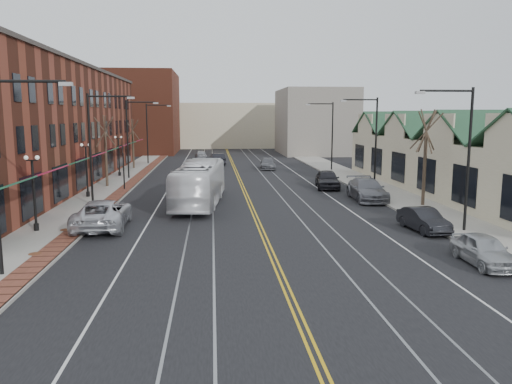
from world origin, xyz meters
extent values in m
plane|color=black|center=(0.00, 0.00, 0.00)|extent=(160.00, 160.00, 0.00)
cube|color=gray|center=(-12.00, 20.00, 0.07)|extent=(4.00, 120.00, 0.15)
cube|color=gray|center=(12.00, 20.00, 0.07)|extent=(4.00, 120.00, 0.15)
cube|color=brown|center=(-19.00, 27.00, 5.50)|extent=(10.00, 50.00, 11.00)
cube|color=#C1B795|center=(18.00, 20.00, 2.30)|extent=(8.00, 36.00, 4.60)
cube|color=brown|center=(-16.00, 70.00, 7.00)|extent=(14.00, 18.00, 14.00)
cube|color=#C1B795|center=(0.00, 85.00, 4.50)|extent=(22.00, 14.00, 9.00)
cube|color=slate|center=(15.00, 65.00, 5.50)|extent=(12.00, 16.00, 11.00)
cylinder|color=black|center=(-10.00, 0.00, 7.95)|extent=(3.00, 0.12, 0.12)
cube|color=#999999|center=(-8.50, 0.00, 7.85)|extent=(0.50, 0.25, 0.15)
cylinder|color=black|center=(-11.50, 16.00, 4.15)|extent=(0.16, 0.16, 8.00)
cylinder|color=black|center=(-10.00, 16.00, 7.95)|extent=(3.00, 0.12, 0.12)
cube|color=#999999|center=(-8.50, 16.00, 7.85)|extent=(0.50, 0.25, 0.15)
cylinder|color=black|center=(-11.50, 32.00, 4.15)|extent=(0.16, 0.16, 8.00)
cylinder|color=black|center=(-10.00, 32.00, 7.95)|extent=(3.00, 0.12, 0.12)
cube|color=#999999|center=(-8.50, 32.00, 7.85)|extent=(0.50, 0.25, 0.15)
cylinder|color=black|center=(-11.50, 48.00, 4.15)|extent=(0.16, 0.16, 8.00)
cylinder|color=black|center=(-10.00, 48.00, 7.95)|extent=(3.00, 0.12, 0.12)
cube|color=#999999|center=(-8.50, 48.00, 7.85)|extent=(0.50, 0.25, 0.15)
cylinder|color=black|center=(11.50, 6.00, 4.15)|extent=(0.16, 0.16, 8.00)
cylinder|color=black|center=(10.00, 6.00, 7.95)|extent=(3.00, 0.12, 0.12)
cube|color=#999999|center=(8.50, 6.00, 7.85)|extent=(0.50, 0.25, 0.15)
cylinder|color=black|center=(11.50, 22.00, 4.15)|extent=(0.16, 0.16, 8.00)
cylinder|color=black|center=(10.00, 22.00, 7.95)|extent=(3.00, 0.12, 0.12)
cube|color=#999999|center=(8.50, 22.00, 7.85)|extent=(0.50, 0.25, 0.15)
cylinder|color=black|center=(11.50, 38.00, 4.15)|extent=(0.16, 0.16, 8.00)
cylinder|color=black|center=(10.00, 38.00, 7.95)|extent=(3.00, 0.12, 0.12)
cube|color=#999999|center=(8.50, 38.00, 7.85)|extent=(0.50, 0.25, 0.15)
cylinder|color=black|center=(-12.80, 8.00, 0.35)|extent=(0.28, 0.28, 0.40)
cylinder|color=black|center=(-12.80, 8.00, 2.15)|extent=(0.14, 0.14, 4.00)
cube|color=black|center=(-12.80, 8.00, 4.15)|extent=(0.60, 0.06, 0.06)
sphere|color=white|center=(-13.10, 8.00, 4.30)|extent=(0.24, 0.24, 0.24)
sphere|color=white|center=(-12.50, 8.00, 4.30)|extent=(0.24, 0.24, 0.24)
cylinder|color=black|center=(-12.80, 20.00, 0.35)|extent=(0.28, 0.28, 0.40)
cylinder|color=black|center=(-12.80, 20.00, 2.15)|extent=(0.14, 0.14, 4.00)
cube|color=black|center=(-12.80, 20.00, 4.15)|extent=(0.60, 0.06, 0.06)
sphere|color=white|center=(-13.10, 20.00, 4.30)|extent=(0.24, 0.24, 0.24)
sphere|color=white|center=(-12.50, 20.00, 4.30)|extent=(0.24, 0.24, 0.24)
cylinder|color=black|center=(-12.80, 34.00, 0.35)|extent=(0.28, 0.28, 0.40)
cylinder|color=black|center=(-12.80, 34.00, 2.15)|extent=(0.14, 0.14, 4.00)
cube|color=black|center=(-12.80, 34.00, 4.15)|extent=(0.60, 0.06, 0.06)
sphere|color=white|center=(-13.10, 34.00, 4.30)|extent=(0.24, 0.24, 0.24)
sphere|color=white|center=(-12.50, 34.00, 4.30)|extent=(0.24, 0.24, 0.24)
cylinder|color=#382B21|center=(-12.50, 26.00, 2.60)|extent=(0.24, 0.24, 4.90)
cylinder|color=#382B21|center=(-12.50, 26.00, 5.15)|extent=(0.58, 1.37, 2.90)
cylinder|color=#382B21|center=(-12.50, 26.00, 5.15)|extent=(1.60, 0.66, 2.78)
cylinder|color=#382B21|center=(-12.50, 26.00, 5.15)|extent=(0.53, 1.23, 2.96)
cylinder|color=#382B21|center=(-12.50, 26.00, 5.15)|extent=(1.69, 1.03, 2.64)
cylinder|color=#382B21|center=(-12.50, 26.00, 5.15)|extent=(1.78, 1.29, 2.48)
cylinder|color=#382B21|center=(-12.50, 42.00, 2.42)|extent=(0.24, 0.24, 4.55)
cylinder|color=#382B21|center=(-12.50, 42.00, 4.80)|extent=(0.55, 1.28, 2.69)
cylinder|color=#382B21|center=(-12.50, 42.00, 4.80)|extent=(1.49, 0.62, 2.58)
cylinder|color=#382B21|center=(-12.50, 42.00, 4.80)|extent=(0.50, 1.15, 2.75)
cylinder|color=#382B21|center=(-12.50, 42.00, 4.80)|extent=(1.57, 0.97, 2.45)
cylinder|color=#382B21|center=(-12.50, 42.00, 4.80)|extent=(1.66, 1.20, 2.30)
cylinder|color=#382B21|center=(12.50, 14.00, 2.78)|extent=(0.24, 0.24, 5.25)
cylinder|color=#382B21|center=(12.50, 14.00, 5.50)|extent=(0.61, 1.46, 3.10)
cylinder|color=#382B21|center=(12.50, 14.00, 5.50)|extent=(1.70, 0.70, 2.97)
cylinder|color=#382B21|center=(12.50, 14.00, 5.50)|extent=(0.56, 1.31, 3.17)
cylinder|color=#382B21|center=(12.50, 14.00, 5.50)|extent=(1.80, 1.10, 2.82)
cylinder|color=#382B21|center=(12.50, 14.00, 5.50)|extent=(1.90, 1.37, 2.65)
cylinder|color=#592D19|center=(-11.20, 3.00, 0.16)|extent=(0.60, 0.60, 0.02)
cylinder|color=#592D19|center=(-11.20, 8.00, 0.16)|extent=(0.60, 0.60, 0.02)
cylinder|color=black|center=(-10.60, 24.00, 1.75)|extent=(0.12, 0.12, 3.20)
imported|color=black|center=(-10.60, 24.00, 3.50)|extent=(0.18, 0.15, 0.90)
imported|color=white|center=(-3.75, 16.17, 1.62)|extent=(3.93, 11.85, 3.24)
imported|color=silver|center=(-9.28, 8.93, 0.86)|extent=(3.07, 6.28, 1.72)
imported|color=#A5A8AC|center=(9.25, -0.04, 0.69)|extent=(1.74, 4.11, 1.39)
imported|color=black|center=(9.30, 6.50, 0.67)|extent=(1.82, 4.20, 1.34)
imported|color=slate|center=(9.30, 17.13, 0.84)|extent=(2.62, 5.91, 1.69)
imported|color=black|center=(7.67, 23.78, 0.84)|extent=(2.60, 5.16, 1.68)
imported|color=black|center=(-2.10, 46.35, 0.78)|extent=(2.22, 4.88, 1.55)
imported|color=#5C5D62|center=(4.05, 40.49, 0.68)|extent=(2.35, 4.87, 1.37)
imported|color=#98999E|center=(-4.52, 55.10, 0.69)|extent=(2.04, 4.21, 1.39)
camera|label=1|loc=(-2.78, -20.65, 6.64)|focal=35.00mm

